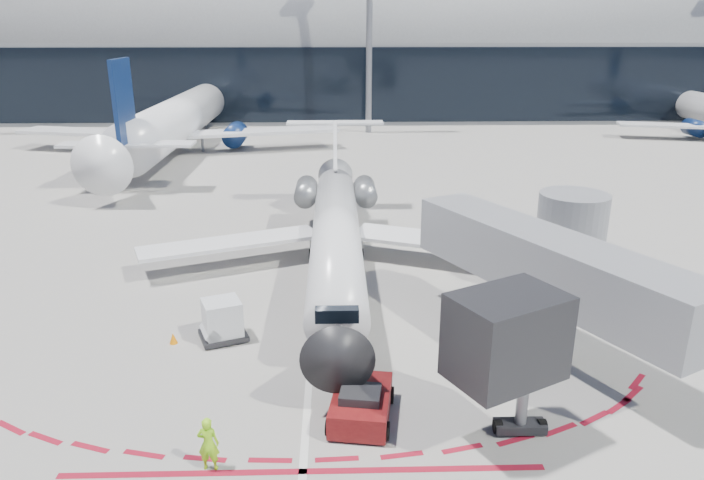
{
  "coord_description": "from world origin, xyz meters",
  "views": [
    {
      "loc": [
        1.01,
        -26.39,
        12.2
      ],
      "look_at": [
        1.74,
        0.29,
        2.97
      ],
      "focal_mm": 32.0,
      "sensor_mm": 36.0,
      "label": 1
    }
  ],
  "objects_px": {
    "pushback_tug": "(361,404)",
    "ramp_worker": "(208,444)",
    "regional_jet": "(336,228)",
    "uld_container": "(222,320)"
  },
  "relations": [
    {
      "from": "pushback_tug",
      "to": "ramp_worker",
      "type": "xyz_separation_m",
      "value": [
        -4.47,
        -2.33,
        0.32
      ]
    },
    {
      "from": "regional_jet",
      "to": "uld_container",
      "type": "xyz_separation_m",
      "value": [
        -4.64,
        -7.93,
        -1.3
      ]
    },
    {
      "from": "ramp_worker",
      "to": "uld_container",
      "type": "height_order",
      "value": "ramp_worker"
    },
    {
      "from": "pushback_tug",
      "to": "regional_jet",
      "type": "bearing_deg",
      "value": 102.16
    },
    {
      "from": "pushback_tug",
      "to": "uld_container",
      "type": "height_order",
      "value": "uld_container"
    },
    {
      "from": "regional_jet",
      "to": "pushback_tug",
      "type": "distance_m",
      "value": 13.63
    },
    {
      "from": "regional_jet",
      "to": "pushback_tug",
      "type": "relative_size",
      "value": 5.41
    },
    {
      "from": "pushback_tug",
      "to": "ramp_worker",
      "type": "relative_size",
      "value": 2.77
    },
    {
      "from": "ramp_worker",
      "to": "uld_container",
      "type": "distance_m",
      "value": 7.98
    },
    {
      "from": "regional_jet",
      "to": "ramp_worker",
      "type": "bearing_deg",
      "value": -103.19
    }
  ]
}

